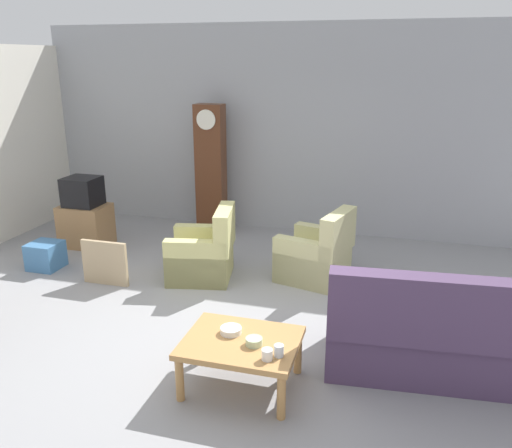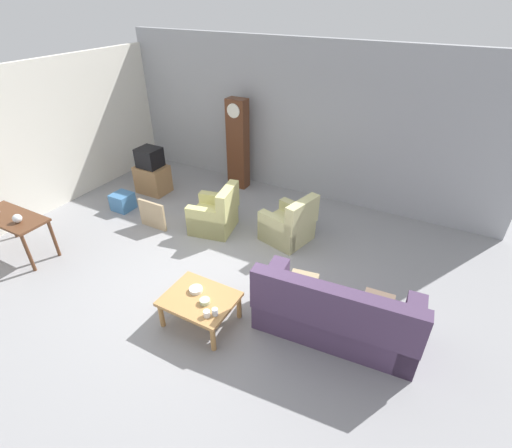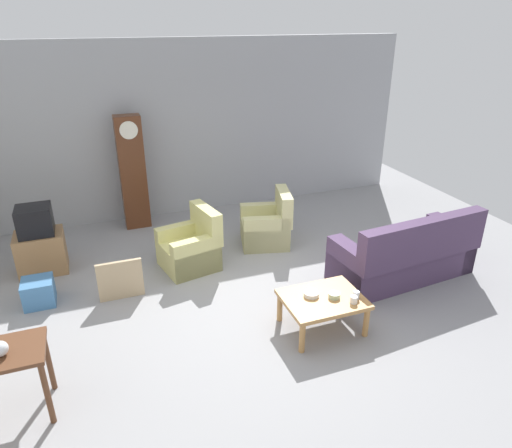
{
  "view_description": "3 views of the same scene",
  "coord_description": "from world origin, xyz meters",
  "px_view_note": "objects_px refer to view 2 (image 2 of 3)",
  "views": [
    {
      "loc": [
        1.6,
        -4.42,
        2.68
      ],
      "look_at": [
        0.1,
        0.9,
        0.91
      ],
      "focal_mm": 36.4,
      "sensor_mm": 36.0,
      "label": 1
    },
    {
      "loc": [
        2.89,
        -3.68,
        3.99
      ],
      "look_at": [
        0.59,
        0.55,
        0.93
      ],
      "focal_mm": 26.26,
      "sensor_mm": 36.0,
      "label": 2
    },
    {
      "loc": [
        -1.98,
        -4.94,
        3.56
      ],
      "look_at": [
        0.09,
        0.59,
        0.89
      ],
      "focal_mm": 32.69,
      "sensor_mm": 36.0,
      "label": 3
    }
  ],
  "objects_px": {
    "coffee_table_wood": "(200,301)",
    "grandfather_clock": "(238,144)",
    "armchair_olive_near": "(215,215)",
    "storage_box_blue": "(123,202)",
    "tv_stand_cabinet": "(153,179)",
    "bowl_shallow_green": "(205,301)",
    "armchair_olive_far": "(289,226)",
    "cup_white_porcelain": "(207,314)",
    "console_table_dark": "(13,222)",
    "tv_crt": "(149,157)",
    "framed_picture_leaning": "(152,215)",
    "bowl_white_stacked": "(196,290)",
    "couch_floral": "(335,315)",
    "glass_dome_cloche": "(17,218)",
    "cup_blue_rimmed": "(215,312)"
  },
  "relations": [
    {
      "from": "armchair_olive_near",
      "to": "couch_floral",
      "type": "bearing_deg",
      "value": -26.5
    },
    {
      "from": "grandfather_clock",
      "to": "bowl_white_stacked",
      "type": "bearing_deg",
      "value": -67.34
    },
    {
      "from": "couch_floral",
      "to": "tv_crt",
      "type": "bearing_deg",
      "value": 157.41
    },
    {
      "from": "armchair_olive_near",
      "to": "armchair_olive_far",
      "type": "height_order",
      "value": "same"
    },
    {
      "from": "console_table_dark",
      "to": "tv_stand_cabinet",
      "type": "bearing_deg",
      "value": 81.71
    },
    {
      "from": "coffee_table_wood",
      "to": "console_table_dark",
      "type": "height_order",
      "value": "console_table_dark"
    },
    {
      "from": "framed_picture_leaning",
      "to": "glass_dome_cloche",
      "type": "bearing_deg",
      "value": -123.23
    },
    {
      "from": "coffee_table_wood",
      "to": "grandfather_clock",
      "type": "relative_size",
      "value": 0.48
    },
    {
      "from": "tv_crt",
      "to": "armchair_olive_far",
      "type": "bearing_deg",
      "value": -5.11
    },
    {
      "from": "couch_floral",
      "to": "storage_box_blue",
      "type": "height_order",
      "value": "couch_floral"
    },
    {
      "from": "armchair_olive_far",
      "to": "framed_picture_leaning",
      "type": "xyz_separation_m",
      "value": [
        -2.48,
        -0.86,
        -0.03
      ]
    },
    {
      "from": "armchair_olive_far",
      "to": "coffee_table_wood",
      "type": "height_order",
      "value": "armchair_olive_far"
    },
    {
      "from": "tv_stand_cabinet",
      "to": "armchair_olive_far",
      "type": "bearing_deg",
      "value": -5.11
    },
    {
      "from": "couch_floral",
      "to": "bowl_shallow_green",
      "type": "relative_size",
      "value": 15.42
    },
    {
      "from": "tv_stand_cabinet",
      "to": "cup_white_porcelain",
      "type": "height_order",
      "value": "tv_stand_cabinet"
    },
    {
      "from": "storage_box_blue",
      "to": "glass_dome_cloche",
      "type": "xyz_separation_m",
      "value": [
        -0.12,
        -2.02,
        0.64
      ]
    },
    {
      "from": "console_table_dark",
      "to": "armchair_olive_near",
      "type": "bearing_deg",
      "value": 41.46
    },
    {
      "from": "tv_stand_cabinet",
      "to": "bowl_shallow_green",
      "type": "relative_size",
      "value": 4.84
    },
    {
      "from": "framed_picture_leaning",
      "to": "bowl_white_stacked",
      "type": "relative_size",
      "value": 3.27
    },
    {
      "from": "armchair_olive_far",
      "to": "cup_white_porcelain",
      "type": "bearing_deg",
      "value": -89.12
    },
    {
      "from": "armchair_olive_near",
      "to": "coffee_table_wood",
      "type": "distance_m",
      "value": 2.37
    },
    {
      "from": "tv_stand_cabinet",
      "to": "cup_white_porcelain",
      "type": "xyz_separation_m",
      "value": [
        3.55,
        -2.95,
        0.17
      ]
    },
    {
      "from": "bowl_white_stacked",
      "to": "armchair_olive_near",
      "type": "bearing_deg",
      "value": 117.2
    },
    {
      "from": "grandfather_clock",
      "to": "cup_white_porcelain",
      "type": "distance_m",
      "value": 4.63
    },
    {
      "from": "armchair_olive_near",
      "to": "storage_box_blue",
      "type": "bearing_deg",
      "value": -172.54
    },
    {
      "from": "armchair_olive_near",
      "to": "cup_white_porcelain",
      "type": "height_order",
      "value": "armchair_olive_near"
    },
    {
      "from": "console_table_dark",
      "to": "bowl_shallow_green",
      "type": "relative_size",
      "value": 9.24
    },
    {
      "from": "tv_stand_cabinet",
      "to": "storage_box_blue",
      "type": "relative_size",
      "value": 1.73
    },
    {
      "from": "couch_floral",
      "to": "cup_white_porcelain",
      "type": "xyz_separation_m",
      "value": [
        -1.41,
        -0.89,
        0.13
      ]
    },
    {
      "from": "glass_dome_cloche",
      "to": "cup_white_porcelain",
      "type": "distance_m",
      "value": 3.7
    },
    {
      "from": "couch_floral",
      "to": "framed_picture_leaning",
      "type": "distance_m",
      "value": 4.04
    },
    {
      "from": "glass_dome_cloche",
      "to": "bowl_white_stacked",
      "type": "relative_size",
      "value": 0.79
    },
    {
      "from": "framed_picture_leaning",
      "to": "cup_white_porcelain",
      "type": "relative_size",
      "value": 6.76
    },
    {
      "from": "armchair_olive_far",
      "to": "coffee_table_wood",
      "type": "xyz_separation_m",
      "value": [
        -0.24,
        -2.41,
        0.07
      ]
    },
    {
      "from": "armchair_olive_near",
      "to": "framed_picture_leaning",
      "type": "bearing_deg",
      "value": -154.45
    },
    {
      "from": "coffee_table_wood",
      "to": "console_table_dark",
      "type": "xyz_separation_m",
      "value": [
        -3.69,
        -0.18,
        0.26
      ]
    },
    {
      "from": "bowl_shallow_green",
      "to": "cup_white_porcelain",
      "type": "bearing_deg",
      "value": -48.93
    },
    {
      "from": "armchair_olive_near",
      "to": "tv_stand_cabinet",
      "type": "height_order",
      "value": "armchair_olive_near"
    },
    {
      "from": "grandfather_clock",
      "to": "framed_picture_leaning",
      "type": "relative_size",
      "value": 3.36
    },
    {
      "from": "console_table_dark",
      "to": "tv_crt",
      "type": "xyz_separation_m",
      "value": [
        0.42,
        2.9,
        0.19
      ]
    },
    {
      "from": "framed_picture_leaning",
      "to": "bowl_white_stacked",
      "type": "distance_m",
      "value": 2.59
    },
    {
      "from": "armchair_olive_far",
      "to": "coffee_table_wood",
      "type": "relative_size",
      "value": 0.99
    },
    {
      "from": "couch_floral",
      "to": "tv_crt",
      "type": "xyz_separation_m",
      "value": [
        -4.96,
        2.06,
        0.48
      ]
    },
    {
      "from": "cup_white_porcelain",
      "to": "coffee_table_wood",
      "type": "bearing_deg",
      "value": 141.4
    },
    {
      "from": "framed_picture_leaning",
      "to": "bowl_white_stacked",
      "type": "xyz_separation_m",
      "value": [
        2.12,
        -1.47,
        0.19
      ]
    },
    {
      "from": "armchair_olive_near",
      "to": "cup_blue_rimmed",
      "type": "height_order",
      "value": "armchair_olive_near"
    },
    {
      "from": "armchair_olive_near",
      "to": "tv_crt",
      "type": "xyz_separation_m",
      "value": [
        -2.13,
        0.65,
        0.52
      ]
    },
    {
      "from": "armchair_olive_far",
      "to": "bowl_white_stacked",
      "type": "bearing_deg",
      "value": -98.78
    },
    {
      "from": "bowl_shallow_green",
      "to": "framed_picture_leaning",
      "type": "bearing_deg",
      "value": 146.01
    },
    {
      "from": "armchair_olive_far",
      "to": "cup_white_porcelain",
      "type": "xyz_separation_m",
      "value": [
        0.04,
        -2.64,
        0.18
      ]
    }
  ]
}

